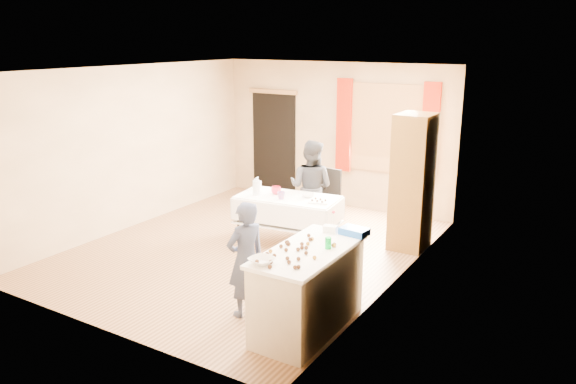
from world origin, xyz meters
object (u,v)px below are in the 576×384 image
Objects in this scene: cabinet at (412,182)px; party_table at (288,216)px; woman at (311,187)px; girl at (246,259)px; chair at (324,212)px; counter at (308,290)px.

cabinet reaches higher than party_table.
party_table is at bearing 82.54° from woman.
girl is at bearing -106.00° from cabinet.
woman reaches higher than chair.
cabinet is 1.50× the size of girl.
cabinet is 1.25× the size of party_table.
chair reaches higher than counter.
chair is at bearing -126.02° from woman.
cabinet is 3.10m from girl.
girl is at bearing -72.26° from chair.
girl is at bearing -77.35° from party_table.
cabinet is 1.60m from chair.
cabinet is 2.95m from counter.
cabinet is 1.89m from party_table.
counter is at bearing -60.66° from party_table.
chair is at bearing -148.64° from girl.
counter is 2.54m from party_table.
counter reaches higher than party_table.
girl reaches higher than counter.
girl is at bearing 99.91° from woman.
girl is (0.75, -2.12, 0.21)m from party_table.
woman is (-0.72, 2.77, 0.09)m from girl.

